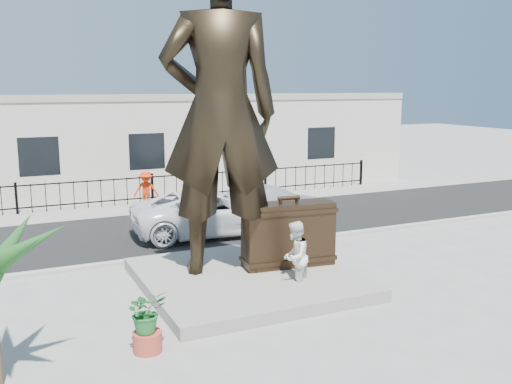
# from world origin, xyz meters

# --- Properties ---
(ground) EXTENTS (100.00, 100.00, 0.00)m
(ground) POSITION_xyz_m (0.00, 0.00, 0.00)
(ground) COLOR #9E9991
(ground) RESTS_ON ground
(street) EXTENTS (40.00, 7.00, 0.01)m
(street) POSITION_xyz_m (0.00, 8.00, 0.01)
(street) COLOR black
(street) RESTS_ON ground
(curb) EXTENTS (40.00, 0.25, 0.12)m
(curb) POSITION_xyz_m (0.00, 4.50, 0.06)
(curb) COLOR #A5A399
(curb) RESTS_ON ground
(far_sidewalk) EXTENTS (40.00, 2.50, 0.02)m
(far_sidewalk) POSITION_xyz_m (0.00, 12.00, 0.01)
(far_sidewalk) COLOR #9E9991
(far_sidewalk) RESTS_ON ground
(plinth) EXTENTS (5.20, 5.20, 0.30)m
(plinth) POSITION_xyz_m (-0.50, 1.50, 0.15)
(plinth) COLOR gray
(plinth) RESTS_ON ground
(fence) EXTENTS (22.00, 0.10, 1.20)m
(fence) POSITION_xyz_m (0.00, 12.80, 0.60)
(fence) COLOR black
(fence) RESTS_ON ground
(building) EXTENTS (28.00, 7.00, 4.40)m
(building) POSITION_xyz_m (0.00, 17.00, 2.20)
(building) COLOR silver
(building) RESTS_ON ground
(statue) EXTENTS (3.39, 2.67, 8.17)m
(statue) POSITION_xyz_m (-0.98, 2.02, 4.39)
(statue) COLOR black
(statue) RESTS_ON plinth
(suitcase) EXTENTS (2.49, 1.03, 1.71)m
(suitcase) POSITION_xyz_m (0.79, 1.64, 1.15)
(suitcase) COLOR #2F2013
(suitcase) RESTS_ON plinth
(tourist) EXTENTS (1.09, 1.08, 1.78)m
(tourist) POSITION_xyz_m (0.38, 0.53, 0.89)
(tourist) COLOR white
(tourist) RESTS_ON ground
(car_white) EXTENTS (5.71, 2.99, 1.53)m
(car_white) POSITION_xyz_m (0.49, 6.60, 0.78)
(car_white) COLOR white
(car_white) RESTS_ON street
(car_silver) EXTENTS (5.01, 2.57, 1.39)m
(car_silver) POSITION_xyz_m (3.16, 7.37, 0.71)
(car_silver) COLOR silver
(car_silver) RESTS_ON street
(worker) EXTENTS (1.13, 0.83, 1.57)m
(worker) POSITION_xyz_m (-0.56, 11.66, 0.81)
(worker) COLOR red
(worker) RESTS_ON far_sidewalk
(planter) EXTENTS (0.56, 0.56, 0.40)m
(planter) POSITION_xyz_m (-3.78, -1.19, 0.20)
(planter) COLOR #B64130
(planter) RESTS_ON ground
(shrub) EXTENTS (0.83, 0.75, 0.84)m
(shrub) POSITION_xyz_m (-3.78, -1.19, 0.82)
(shrub) COLOR #236E2E
(shrub) RESTS_ON planter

